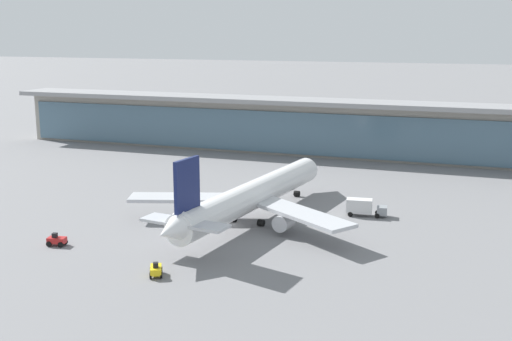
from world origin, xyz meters
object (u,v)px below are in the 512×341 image
at_px(airliner_on_stand, 251,196).
at_px(service_truck_under_wing_grey, 364,207).
at_px(service_truck_mid_apron_yellow, 156,270).
at_px(service_truck_near_nose_red, 57,240).

height_order(airliner_on_stand, service_truck_under_wing_grey, airliner_on_stand).
bearing_deg(airliner_on_stand, service_truck_under_wing_grey, 29.96).
height_order(airliner_on_stand, service_truck_mid_apron_yellow, airliner_on_stand).
height_order(service_truck_near_nose_red, service_truck_mid_apron_yellow, same).
bearing_deg(service_truck_mid_apron_yellow, airliner_on_stand, 82.75).
distance_m(service_truck_under_wing_grey, service_truck_mid_apron_yellow, 44.32).
distance_m(airliner_on_stand, service_truck_mid_apron_yellow, 28.76).
relative_size(airliner_on_stand, service_truck_near_nose_red, 17.91).
xyz_separation_m(service_truck_under_wing_grey, service_truck_mid_apron_yellow, (-21.64, -38.68, -0.82)).
bearing_deg(airliner_on_stand, service_truck_near_nose_red, -137.66).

